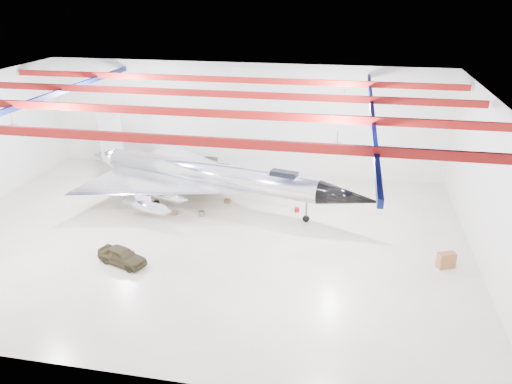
# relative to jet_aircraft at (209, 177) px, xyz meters

# --- Properties ---
(floor) EXTENTS (40.00, 40.00, 0.00)m
(floor) POSITION_rel_jet_aircraft_xyz_m (1.09, -6.14, -2.50)
(floor) COLOR #C0B399
(floor) RESTS_ON ground
(wall_back) EXTENTS (40.00, 0.00, 40.00)m
(wall_back) POSITION_rel_jet_aircraft_xyz_m (1.09, 8.86, 3.00)
(wall_back) COLOR silver
(wall_back) RESTS_ON floor
(wall_right) EXTENTS (0.00, 30.00, 30.00)m
(wall_right) POSITION_rel_jet_aircraft_xyz_m (21.09, -6.14, 3.00)
(wall_right) COLOR silver
(wall_right) RESTS_ON floor
(ceiling) EXTENTS (40.00, 40.00, 0.00)m
(ceiling) POSITION_rel_jet_aircraft_xyz_m (1.09, -6.14, 8.50)
(ceiling) COLOR #0A0F38
(ceiling) RESTS_ON wall_back
(ceiling_structure) EXTENTS (39.50, 29.50, 1.08)m
(ceiling_structure) POSITION_rel_jet_aircraft_xyz_m (1.09, -6.14, 7.83)
(ceiling_structure) COLOR maroon
(ceiling_structure) RESTS_ON ceiling
(jet_aircraft) EXTENTS (27.51, 19.28, 7.61)m
(jet_aircraft) POSITION_rel_jet_aircraft_xyz_m (0.00, 0.00, 0.00)
(jet_aircraft) COLOR silver
(jet_aircraft) RESTS_ON floor
(jeep) EXTENTS (3.96, 2.61, 1.25)m
(jeep) POSITION_rel_jet_aircraft_xyz_m (-3.06, -11.22, -1.87)
(jeep) COLOR #38301C
(jeep) RESTS_ON floor
(desk) EXTENTS (1.34, 1.04, 1.10)m
(desk) POSITION_rel_jet_aircraft_xyz_m (18.82, -7.46, -1.95)
(desk) COLOR brown
(desk) RESTS_ON floor
(crate_ply) EXTENTS (0.50, 0.40, 0.35)m
(crate_ply) POSITION_rel_jet_aircraft_xyz_m (-2.24, -2.91, -2.32)
(crate_ply) COLOR olive
(crate_ply) RESTS_ON floor
(toolbox_red) EXTENTS (0.55, 0.46, 0.36)m
(toolbox_red) POSITION_rel_jet_aircraft_xyz_m (-0.52, 3.86, -2.32)
(toolbox_red) COLOR maroon
(toolbox_red) RESTS_ON floor
(engine_drum) EXTENTS (0.53, 0.53, 0.45)m
(engine_drum) POSITION_rel_jet_aircraft_xyz_m (0.07, -2.71, -2.27)
(engine_drum) COLOR #59595B
(engine_drum) RESTS_ON floor
(crate_small) EXTENTS (0.50, 0.45, 0.29)m
(crate_small) POSITION_rel_jet_aircraft_xyz_m (-8.68, 0.49, -2.35)
(crate_small) COLOR #59595B
(crate_small) RESTS_ON floor
(tool_chest) EXTENTS (0.53, 0.53, 0.37)m
(tool_chest) POSITION_rel_jet_aircraft_xyz_m (7.80, -0.38, -2.31)
(tool_chest) COLOR maroon
(tool_chest) RESTS_ON floor
(oil_barrel) EXTENTS (0.57, 0.49, 0.35)m
(oil_barrel) POSITION_rel_jet_aircraft_xyz_m (1.52, 0.32, -2.32)
(oil_barrel) COLOR olive
(oil_barrel) RESTS_ON floor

